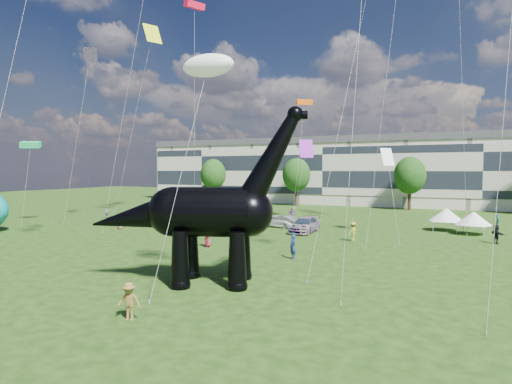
% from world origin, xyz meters
% --- Properties ---
extents(ground, '(220.00, 220.00, 0.00)m').
position_xyz_m(ground, '(0.00, 0.00, 0.00)').
color(ground, '#16330C').
rests_on(ground, ground).
extents(terrace_row, '(78.00, 11.00, 12.00)m').
position_xyz_m(terrace_row, '(-8.00, 62.00, 6.00)').
color(terrace_row, beige).
rests_on(terrace_row, ground).
extents(tree_far_left, '(5.20, 5.20, 9.44)m').
position_xyz_m(tree_far_left, '(-30.00, 53.00, 6.29)').
color(tree_far_left, '#382314').
rests_on(tree_far_left, ground).
extents(tree_mid_left, '(5.20, 5.20, 9.44)m').
position_xyz_m(tree_mid_left, '(-12.00, 53.00, 6.29)').
color(tree_mid_left, '#382314').
rests_on(tree_mid_left, ground).
extents(tree_mid_right, '(5.20, 5.20, 9.44)m').
position_xyz_m(tree_mid_right, '(8.00, 53.00, 6.29)').
color(tree_mid_right, '#382314').
rests_on(tree_mid_right, ground).
extents(dinosaur_sculpture, '(12.99, 6.34, 10.79)m').
position_xyz_m(dinosaur_sculpture, '(1.65, -0.76, 4.07)').
color(dinosaur_sculpture, black).
rests_on(dinosaur_sculpture, ground).
extents(car_silver, '(2.34, 5.01, 1.66)m').
position_xyz_m(car_silver, '(-17.71, 25.63, 0.83)').
color(car_silver, silver).
rests_on(car_silver, ground).
extents(car_grey, '(4.46, 2.11, 1.41)m').
position_xyz_m(car_grey, '(-2.33, 23.89, 0.71)').
color(car_grey, slate).
rests_on(car_grey, ground).
extents(car_white, '(5.14, 3.07, 1.34)m').
position_xyz_m(car_white, '(-3.62, 24.19, 0.67)').
color(car_white, white).
rests_on(car_white, ground).
extents(car_dark, '(2.28, 5.52, 1.59)m').
position_xyz_m(car_dark, '(0.48, 21.33, 0.80)').
color(car_dark, '#595960').
rests_on(car_dark, ground).
extents(gazebo_near, '(4.24, 4.24, 2.41)m').
position_xyz_m(gazebo_near, '(16.82, 27.38, 1.69)').
color(gazebo_near, white).
rests_on(gazebo_near, ground).
extents(gazebo_far, '(3.76, 3.76, 2.52)m').
position_xyz_m(gazebo_far, '(14.20, 29.29, 1.77)').
color(gazebo_far, white).
rests_on(gazebo_far, ground).
extents(gazebo_left, '(4.69, 4.69, 2.86)m').
position_xyz_m(gazebo_left, '(-16.84, 29.87, 2.01)').
color(gazebo_left, white).
rests_on(gazebo_left, ground).
extents(visitors, '(49.39, 42.78, 1.85)m').
position_xyz_m(visitors, '(-0.83, 16.26, 0.88)').
color(visitors, '#307875').
rests_on(visitors, ground).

